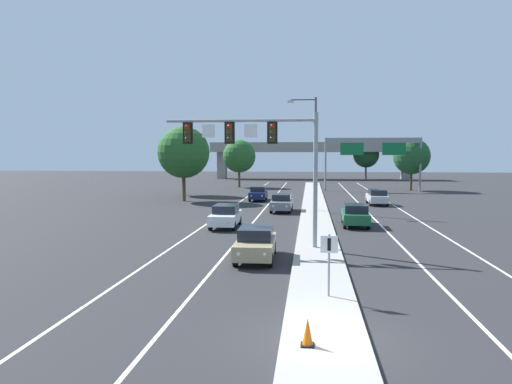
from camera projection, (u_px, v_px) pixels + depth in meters
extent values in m
plane|color=#28282B|center=(324.00, 340.00, 13.26)|extent=(260.00, 260.00, 0.00)
cube|color=#9E9B93|center=(316.00, 232.00, 31.09)|extent=(2.40, 110.00, 0.15)
cube|color=silver|center=(256.00, 218.00, 38.56)|extent=(0.14, 100.00, 0.01)
cube|color=silver|center=(376.00, 220.00, 37.50)|extent=(0.14, 100.00, 0.01)
cube|color=silver|center=(216.00, 218.00, 38.93)|extent=(0.14, 100.00, 0.01)
cube|color=silver|center=(419.00, 221.00, 37.13)|extent=(0.14, 100.00, 0.01)
cylinder|color=gray|center=(315.00, 180.00, 25.53)|extent=(0.24, 0.24, 7.20)
cylinder|color=gray|center=(240.00, 121.00, 25.74)|extent=(8.11, 0.16, 0.16)
cube|color=black|center=(272.00, 133.00, 25.63)|extent=(0.56, 0.06, 1.20)
cube|color=#38330F|center=(272.00, 133.00, 25.59)|extent=(0.32, 0.32, 1.00)
sphere|color=red|center=(272.00, 126.00, 25.40)|extent=(0.22, 0.22, 0.22)
sphere|color=#282828|center=(272.00, 132.00, 25.43)|extent=(0.22, 0.22, 0.22)
sphere|color=#282828|center=(272.00, 138.00, 25.45)|extent=(0.22, 0.22, 0.22)
cube|color=black|center=(230.00, 133.00, 25.89)|extent=(0.56, 0.06, 1.20)
cube|color=#38330F|center=(230.00, 133.00, 25.85)|extent=(0.32, 0.32, 1.00)
sphere|color=red|center=(229.00, 127.00, 25.66)|extent=(0.22, 0.22, 0.22)
sphere|color=#282828|center=(229.00, 133.00, 25.69)|extent=(0.22, 0.22, 0.22)
sphere|color=#282828|center=(229.00, 139.00, 25.71)|extent=(0.22, 0.22, 0.22)
cube|color=black|center=(188.00, 133.00, 26.15)|extent=(0.56, 0.06, 1.20)
cube|color=#38330F|center=(188.00, 133.00, 26.11)|extent=(0.32, 0.32, 1.00)
sphere|color=red|center=(187.00, 127.00, 25.92)|extent=(0.22, 0.22, 0.22)
sphere|color=#282828|center=(187.00, 133.00, 25.95)|extent=(0.22, 0.22, 0.22)
sphere|color=#282828|center=(187.00, 139.00, 25.97)|extent=(0.22, 0.22, 0.22)
cube|color=white|center=(251.00, 131.00, 25.70)|extent=(0.70, 0.04, 0.70)
cube|color=white|center=(208.00, 131.00, 25.96)|extent=(0.70, 0.04, 0.70)
cylinder|color=gray|center=(329.00, 265.00, 16.78)|extent=(0.08, 0.08, 2.20)
cube|color=white|center=(329.00, 244.00, 16.70)|extent=(0.60, 0.03, 0.60)
cube|color=black|center=(329.00, 244.00, 16.68)|extent=(0.12, 0.01, 0.44)
cylinder|color=#4C4C51|center=(315.00, 154.00, 42.41)|extent=(0.20, 0.20, 10.00)
cylinder|color=#4C4C51|center=(303.00, 100.00, 42.15)|extent=(2.20, 0.12, 0.12)
cube|color=#B7B7B2|center=(291.00, 102.00, 42.29)|extent=(0.56, 0.28, 0.20)
cube|color=tan|center=(256.00, 246.00, 23.35)|extent=(1.91, 4.44, 0.70)
cube|color=black|center=(256.00, 233.00, 23.52)|extent=(1.64, 2.42, 0.56)
sphere|color=#EAE5C6|center=(264.00, 255.00, 21.13)|extent=(0.18, 0.18, 0.18)
sphere|color=#EAE5C6|center=(238.00, 254.00, 21.23)|extent=(0.18, 0.18, 0.18)
cylinder|color=black|center=(270.00, 260.00, 21.81)|extent=(0.24, 0.65, 0.64)
cylinder|color=black|center=(235.00, 260.00, 21.95)|extent=(0.24, 0.65, 0.64)
cylinder|color=black|center=(274.00, 247.00, 24.79)|extent=(0.24, 0.65, 0.64)
cylinder|color=black|center=(243.00, 247.00, 24.93)|extent=(0.24, 0.65, 0.64)
cube|color=silver|center=(226.00, 218.00, 33.73)|extent=(1.88, 4.43, 0.70)
cube|color=black|center=(226.00, 209.00, 33.90)|extent=(1.63, 2.41, 0.56)
sphere|color=#EAE5C6|center=(229.00, 222.00, 31.51)|extent=(0.18, 0.18, 0.18)
sphere|color=#EAE5C6|center=(212.00, 221.00, 31.62)|extent=(0.18, 0.18, 0.18)
cylinder|color=black|center=(234.00, 226.00, 32.19)|extent=(0.23, 0.64, 0.64)
cylinder|color=black|center=(210.00, 226.00, 32.34)|extent=(0.23, 0.64, 0.64)
cylinder|color=black|center=(240.00, 220.00, 35.17)|extent=(0.23, 0.64, 0.64)
cylinder|color=black|center=(218.00, 220.00, 35.32)|extent=(0.23, 0.64, 0.64)
cube|color=slate|center=(282.00, 204.00, 43.00)|extent=(1.87, 4.43, 0.70)
cube|color=black|center=(282.00, 197.00, 43.17)|extent=(1.62, 2.40, 0.56)
sphere|color=#EAE5C6|center=(287.00, 206.00, 40.77)|extent=(0.18, 0.18, 0.18)
sphere|color=#EAE5C6|center=(273.00, 206.00, 40.92)|extent=(0.18, 0.18, 0.18)
cylinder|color=black|center=(290.00, 210.00, 41.44)|extent=(0.23, 0.64, 0.64)
cylinder|color=black|center=(271.00, 210.00, 41.65)|extent=(0.23, 0.64, 0.64)
cylinder|color=black|center=(291.00, 206.00, 44.41)|extent=(0.23, 0.64, 0.64)
cylinder|color=black|center=(274.00, 206.00, 44.61)|extent=(0.23, 0.64, 0.64)
cube|color=#141E4C|center=(258.00, 195.00, 53.25)|extent=(1.90, 4.44, 0.70)
cube|color=black|center=(258.00, 189.00, 53.42)|extent=(1.64, 2.41, 0.56)
sphere|color=#EAE5C6|center=(262.00, 196.00, 51.03)|extent=(0.18, 0.18, 0.18)
sphere|color=#EAE5C6|center=(251.00, 196.00, 51.13)|extent=(0.18, 0.18, 0.18)
cylinder|color=black|center=(264.00, 199.00, 51.71)|extent=(0.23, 0.64, 0.64)
cylinder|color=black|center=(250.00, 199.00, 51.86)|extent=(0.23, 0.64, 0.64)
cylinder|color=black|center=(266.00, 197.00, 54.69)|extent=(0.23, 0.64, 0.64)
cylinder|color=black|center=(252.00, 197.00, 54.84)|extent=(0.23, 0.64, 0.64)
cube|color=#195633|center=(355.00, 217.00, 34.41)|extent=(1.91, 4.45, 0.70)
cube|color=black|center=(356.00, 208.00, 34.14)|extent=(1.65, 2.42, 0.56)
sphere|color=#EAE5C6|center=(346.00, 212.00, 36.64)|extent=(0.18, 0.18, 0.18)
sphere|color=#EAE5C6|center=(361.00, 212.00, 36.48)|extent=(0.18, 0.18, 0.18)
cylinder|color=black|center=(343.00, 219.00, 36.03)|extent=(0.24, 0.65, 0.64)
cylinder|color=black|center=(365.00, 219.00, 35.81)|extent=(0.24, 0.65, 0.64)
cylinder|color=black|center=(345.00, 224.00, 33.07)|extent=(0.24, 0.65, 0.64)
cylinder|color=black|center=(369.00, 225.00, 32.85)|extent=(0.24, 0.65, 0.64)
cube|color=#B7B7BC|center=(377.00, 198.00, 48.91)|extent=(1.81, 4.40, 0.70)
cube|color=black|center=(377.00, 192.00, 48.64)|extent=(1.59, 2.38, 0.56)
sphere|color=#EAE5C6|center=(369.00, 196.00, 51.13)|extent=(0.18, 0.18, 0.18)
sphere|color=#EAE5C6|center=(380.00, 196.00, 51.00)|extent=(0.18, 0.18, 0.18)
cylinder|color=black|center=(367.00, 200.00, 50.51)|extent=(0.22, 0.64, 0.64)
cylinder|color=black|center=(383.00, 200.00, 50.33)|extent=(0.22, 0.64, 0.64)
cylinder|color=black|center=(371.00, 203.00, 47.54)|extent=(0.22, 0.64, 0.64)
cylinder|color=black|center=(387.00, 203.00, 47.36)|extent=(0.22, 0.64, 0.64)
cube|color=black|center=(308.00, 345.00, 12.49)|extent=(0.36, 0.36, 0.04)
cone|color=orange|center=(308.00, 331.00, 12.46)|extent=(0.28, 0.28, 0.70)
cylinder|color=gray|center=(325.00, 164.00, 67.49)|extent=(0.28, 0.28, 7.50)
cylinder|color=gray|center=(420.00, 165.00, 66.03)|extent=(0.28, 0.28, 7.50)
cube|color=gray|center=(373.00, 140.00, 66.50)|extent=(13.00, 0.36, 0.70)
cube|color=#0F6033|center=(352.00, 149.00, 66.72)|extent=(3.20, 0.08, 1.70)
cube|color=#0F6033|center=(394.00, 149.00, 66.07)|extent=(3.20, 0.08, 1.70)
cube|color=gray|center=(312.00, 149.00, 100.10)|extent=(42.40, 6.40, 1.10)
cube|color=gray|center=(313.00, 144.00, 97.05)|extent=(42.40, 0.36, 0.90)
cube|color=gray|center=(222.00, 165.00, 102.52)|extent=(1.80, 2.40, 5.65)
cube|color=gray|center=(406.00, 166.00, 98.22)|extent=(1.80, 2.40, 5.65)
cylinder|color=#4C3823|center=(184.00, 187.00, 52.60)|extent=(0.36, 0.36, 3.10)
sphere|color=#235623|center=(184.00, 152.00, 52.30)|extent=(5.67, 5.67, 5.67)
cylinder|color=#4C3823|center=(411.00, 181.00, 68.35)|extent=(0.36, 0.36, 2.83)
sphere|color=#1E4C28|center=(412.00, 156.00, 68.08)|extent=(5.17, 5.17, 5.17)
cylinder|color=#4C3823|center=(183.00, 184.00, 60.42)|extent=(0.36, 0.36, 2.85)
sphere|color=#387533|center=(183.00, 156.00, 60.15)|extent=(5.21, 5.21, 5.21)
cylinder|color=#4C3823|center=(239.00, 178.00, 74.95)|extent=(0.36, 0.36, 2.81)
sphere|color=#235623|center=(239.00, 156.00, 74.68)|extent=(5.15, 5.15, 5.15)
cylinder|color=#4C3823|center=(366.00, 172.00, 100.01)|extent=(0.36, 0.36, 2.94)
sphere|color=#1E4C28|center=(366.00, 155.00, 99.73)|extent=(5.38, 5.38, 5.38)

